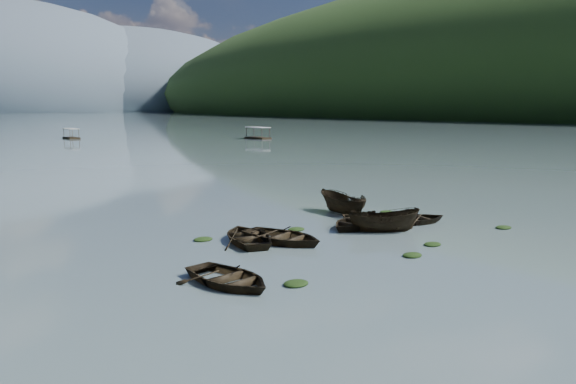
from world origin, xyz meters
TOP-DOWN VIEW (x-y plane):
  - ground_plane at (0.00, 0.00)m, footprint 2400.00×2400.00m
  - haze_mtn_c at (140.00, 900.00)m, footprint 520.00×520.00m
  - haze_mtn_d at (320.00, 900.00)m, footprint 520.00×520.00m
  - rowboat_0 at (-9.82, 3.01)m, footprint 3.98×5.12m
  - rowboat_1 at (-5.02, 8.99)m, footprint 4.85×5.74m
  - rowboat_2 at (2.97, 6.22)m, footprint 4.44×3.80m
  - rowboat_3 at (3.58, 8.38)m, footprint 3.28×4.51m
  - rowboat_4 at (6.52, 6.81)m, footprint 5.09×4.21m
  - rowboat_6 at (-3.56, 7.70)m, footprint 4.87×5.85m
  - rowboat_7 at (2.60, 8.11)m, footprint 5.70×4.66m
  - rowboat_8 at (4.81, 12.05)m, footprint 1.92×4.60m
  - weed_clump_0 at (-7.55, 1.23)m, footprint 1.15×0.94m
  - weed_clump_1 at (0.00, 1.38)m, footprint 1.09×0.87m
  - weed_clump_2 at (2.66, 2.26)m, footprint 1.04×0.83m
  - weed_clump_3 at (6.13, 8.40)m, footprint 0.95×0.80m
  - weed_clump_4 at (9.68, 2.43)m, footprint 1.09×0.87m
  - weed_clump_5 at (-6.92, 10.78)m, footprint 1.12×0.91m
  - weed_clump_6 at (-1.04, 9.74)m, footprint 1.09×0.91m
  - weed_clump_7 at (7.63, 10.46)m, footprint 1.00×0.80m
  - pontoon_centre at (15.94, 118.68)m, footprint 2.48×5.93m
  - pontoon_right at (50.70, 92.29)m, footprint 3.35×7.00m

SIDE VIEW (x-z plane):
  - ground_plane at x=0.00m, z-range 0.00..0.00m
  - haze_mtn_c at x=140.00m, z-range -130.00..130.00m
  - haze_mtn_d at x=320.00m, z-range -110.00..110.00m
  - rowboat_0 at x=-9.82m, z-range -0.49..0.49m
  - rowboat_1 at x=-5.02m, z-range -0.51..0.51m
  - rowboat_2 at x=2.97m, z-range -0.83..0.83m
  - rowboat_3 at x=3.58m, z-range -0.46..0.46m
  - rowboat_4 at x=6.52m, z-range -0.46..0.46m
  - rowboat_6 at x=-3.56m, z-range -0.52..0.52m
  - rowboat_7 at x=2.60m, z-range -0.52..0.52m
  - rowboat_8 at x=4.81m, z-range -0.87..0.87m
  - weed_clump_0 at x=-7.55m, z-range -0.13..0.13m
  - weed_clump_1 at x=0.00m, z-range -0.12..0.12m
  - weed_clump_2 at x=2.66m, z-range -0.11..0.11m
  - weed_clump_3 at x=6.13m, z-range -0.11..0.11m
  - weed_clump_4 at x=9.68m, z-range -0.11..0.11m
  - weed_clump_5 at x=-6.92m, z-range -0.12..0.12m
  - weed_clump_6 at x=-1.04m, z-range -0.11..0.11m
  - weed_clump_7 at x=7.63m, z-range -0.11..0.11m
  - pontoon_centre at x=15.94m, z-range -1.14..1.14m
  - pontoon_right at x=50.70m, z-range -1.30..1.30m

